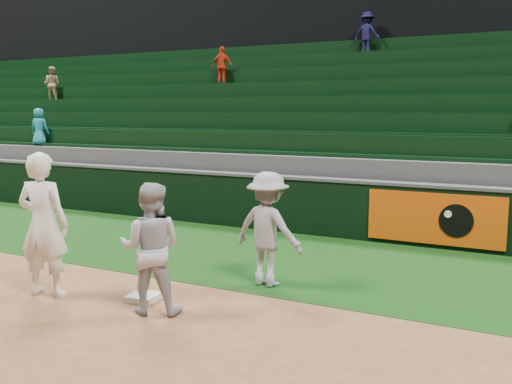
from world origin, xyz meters
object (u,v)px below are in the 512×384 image
first_baseman (43,225)px  baserunner (151,248)px  first_base (144,297)px  base_coach (268,229)px

first_baseman → baserunner: (1.82, 0.14, -0.17)m
first_base → base_coach: base_coach is taller
first_baseman → base_coach: size_ratio=1.20×
first_baseman → base_coach: 3.28m
first_base → baserunner: baserunner is taller
base_coach → first_base: bearing=56.6°
first_base → first_baseman: bearing=-161.8°
baserunner → base_coach: 1.97m
first_baseman → baserunner: size_ratio=1.20×
first_base → first_baseman: (-1.41, -0.46, 1.00)m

